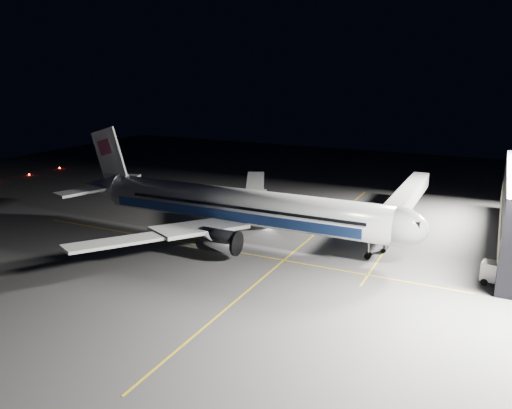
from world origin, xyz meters
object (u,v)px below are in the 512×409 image
object	(u,v)px
safety_cone_b	(269,219)
safety_cone_c	(240,221)
jet_bridge	(404,200)
service_truck	(504,275)
baggage_tug	(270,220)
airliner	(235,206)
safety_cone_a	(299,221)

from	to	relation	value
safety_cone_b	safety_cone_c	xyz separation A→B (m)	(-4.10, -3.55, 0.01)
safety_cone_b	jet_bridge	bearing A→B (deg)	17.78
service_truck	baggage_tug	distance (m)	38.30
airliner	baggage_tug	size ratio (longest dim) A/B	20.59
airliner	safety_cone_c	distance (m)	9.41
safety_cone_a	safety_cone_c	world-z (taller)	safety_cone_c
service_truck	safety_cone_b	world-z (taller)	service_truck
baggage_tug	safety_cone_c	distance (m)	5.50
jet_bridge	service_truck	bearing A→B (deg)	-51.62
safety_cone_a	baggage_tug	bearing A→B (deg)	-140.24
jet_bridge	safety_cone_a	bearing A→B (deg)	-160.29
jet_bridge	safety_cone_a	xyz separation A→B (m)	(-16.82, -6.03, -4.32)
safety_cone_a	safety_cone_c	bearing A→B (deg)	-153.76
baggage_tug	service_truck	bearing A→B (deg)	-35.53
safety_cone_a	airliner	bearing A→B (deg)	-117.47
jet_bridge	safety_cone_b	bearing A→B (deg)	-162.22
safety_cone_a	safety_cone_c	xyz separation A→B (m)	(-9.28, -4.58, 0.02)
airliner	jet_bridge	bearing A→B (deg)	38.04
jet_bridge	baggage_tug	bearing A→B (deg)	-155.84
baggage_tug	safety_cone_c	bearing A→B (deg)	174.37
baggage_tug	airliner	bearing A→B (deg)	-123.82
jet_bridge	safety_cone_a	world-z (taller)	jet_bridge
jet_bridge	safety_cone_b	world-z (taller)	jet_bridge
airliner	safety_cone_a	size ratio (longest dim) A/B	119.42
airliner	safety_cone_a	bearing A→B (deg)	62.53
jet_bridge	safety_cone_c	bearing A→B (deg)	-157.89
service_truck	safety_cone_c	size ratio (longest dim) A/B	10.47
service_truck	safety_cone_c	distance (m)	43.14
baggage_tug	safety_cone_b	xyz separation A→B (m)	(-1.22, 2.27, -0.56)
baggage_tug	safety_cone_c	size ratio (longest dim) A/B	5.37
safety_cone_b	safety_cone_c	bearing A→B (deg)	-139.15
airliner	safety_cone_b	distance (m)	12.09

